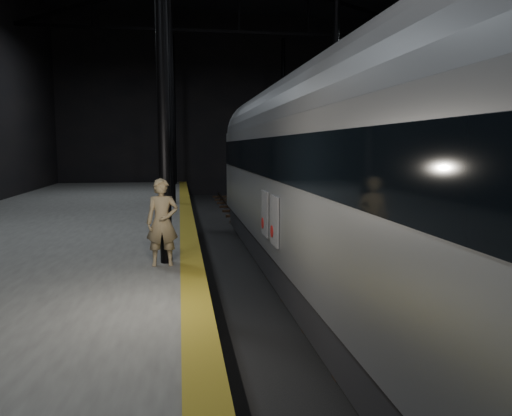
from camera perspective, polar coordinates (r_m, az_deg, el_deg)
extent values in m
plane|color=black|center=(15.80, 4.26, -5.99)|extent=(44.00, 44.00, 0.00)
cube|color=#494947|center=(15.82, -23.34, -4.68)|extent=(9.00, 43.80, 1.00)
cube|color=#494947|center=(18.83, 27.14, -3.08)|extent=(9.00, 43.80, 1.00)
cube|color=olive|center=(15.21, -7.74, -2.68)|extent=(0.50, 43.80, 0.01)
cube|color=#3F3328|center=(15.62, 1.68, -5.48)|extent=(0.08, 43.00, 0.14)
cube|color=#3F3328|center=(15.93, 6.80, -5.28)|extent=(0.08, 43.00, 0.14)
cube|color=black|center=(15.78, 4.26, -5.77)|extent=(2.40, 42.00, 0.12)
cylinder|color=black|center=(11.27, -10.75, 19.47)|extent=(0.26, 0.26, 10.00)
cylinder|color=black|center=(13.42, 25.51, 16.89)|extent=(0.26, 0.26, 10.00)
cylinder|color=black|center=(23.13, -9.71, 12.99)|extent=(0.26, 0.26, 10.00)
cylinder|color=black|center=(24.25, 9.02, 12.72)|extent=(0.26, 0.26, 10.00)
cylinder|color=black|center=(35.08, -9.39, 10.91)|extent=(0.26, 0.26, 10.00)
cylinder|color=black|center=(35.83, 3.08, 10.91)|extent=(0.26, 0.26, 10.00)
cube|color=black|center=(29.91, -1.94, 19.45)|extent=(23.60, 0.15, 0.18)
cube|color=#97999F|center=(11.87, 8.37, 2.31)|extent=(2.94, 20.30, 3.04)
cube|color=black|center=(12.17, 8.21, -6.68)|extent=(2.69, 19.89, 0.86)
cube|color=black|center=(11.83, 8.43, 5.74)|extent=(3.00, 19.99, 0.91)
cylinder|color=slate|center=(11.84, 8.50, 9.67)|extent=(2.88, 20.09, 2.88)
cube|color=black|center=(19.01, 1.96, -2.82)|extent=(1.83, 2.23, 0.36)
cube|color=silver|center=(10.60, 2.14, -1.50)|extent=(0.04, 0.76, 1.07)
cube|color=silver|center=(11.78, 1.03, -0.63)|extent=(0.04, 0.76, 1.07)
cylinder|color=red|center=(10.81, 1.85, -2.69)|extent=(0.03, 0.26, 0.26)
cylinder|color=red|center=(11.99, 0.78, -1.72)|extent=(0.03, 0.26, 0.26)
imported|color=tan|center=(10.85, -10.65, -1.63)|extent=(0.69, 0.45, 1.88)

